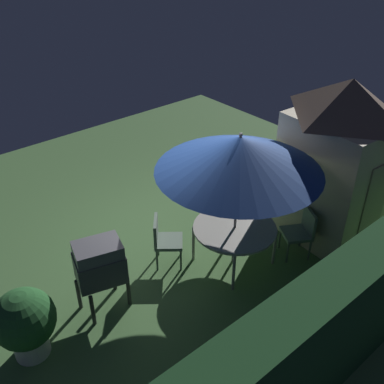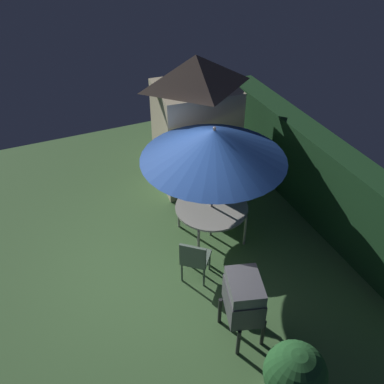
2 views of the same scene
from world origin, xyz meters
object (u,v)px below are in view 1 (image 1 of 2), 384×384
(bbq_grill, at_px, (100,264))
(chair_near_shed, at_px, (164,238))
(patio_umbrella, at_px, (239,154))
(potted_plant_by_shed, at_px, (25,322))
(chair_far_side, at_px, (301,230))
(garden_shed, at_px, (338,161))
(patio_table, at_px, (235,229))

(bbq_grill, relative_size, chair_near_shed, 1.33)
(patio_umbrella, relative_size, potted_plant_by_shed, 2.41)
(patio_umbrella, relative_size, chair_far_side, 2.88)
(garden_shed, height_order, potted_plant_by_shed, garden_shed)
(garden_shed, xyz_separation_m, chair_near_shed, (2.87, -1.27, -0.99))
(bbq_grill, height_order, chair_near_shed, bbq_grill)
(chair_near_shed, xyz_separation_m, potted_plant_by_shed, (2.53, 0.31, 0.08))
(garden_shed, distance_m, patio_table, 2.18)
(garden_shed, distance_m, chair_far_side, 1.36)
(patio_umbrella, bearing_deg, chair_far_side, 149.71)
(patio_umbrella, height_order, chair_near_shed, patio_umbrella)
(potted_plant_by_shed, bearing_deg, patio_umbrella, 172.73)
(garden_shed, height_order, patio_umbrella, garden_shed)
(patio_umbrella, bearing_deg, garden_shed, 165.17)
(garden_shed, relative_size, patio_umbrella, 1.14)
(bbq_grill, relative_size, chair_far_side, 1.33)
(patio_umbrella, bearing_deg, patio_table, -104.04)
(patio_umbrella, xyz_separation_m, chair_near_shed, (0.92, -0.75, -1.58))
(bbq_grill, distance_m, chair_near_shed, 1.37)
(garden_shed, xyz_separation_m, bbq_grill, (4.19, -1.06, -0.67))
(bbq_grill, relative_size, potted_plant_by_shed, 1.12)
(patio_umbrella, xyz_separation_m, potted_plant_by_shed, (3.45, -0.44, -1.50))
(bbq_grill, bearing_deg, chair_far_side, 160.64)
(bbq_grill, distance_m, chair_far_side, 3.48)
(chair_far_side, relative_size, potted_plant_by_shed, 0.84)
(patio_umbrella, height_order, potted_plant_by_shed, patio_umbrella)
(chair_far_side, bearing_deg, chair_near_shed, -34.80)
(patio_umbrella, distance_m, chair_far_side, 1.98)
(patio_umbrella, distance_m, chair_near_shed, 1.98)
(bbq_grill, bearing_deg, patio_table, 166.29)
(patio_umbrella, bearing_deg, potted_plant_by_shed, -7.27)
(patio_umbrella, relative_size, chair_near_shed, 2.88)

